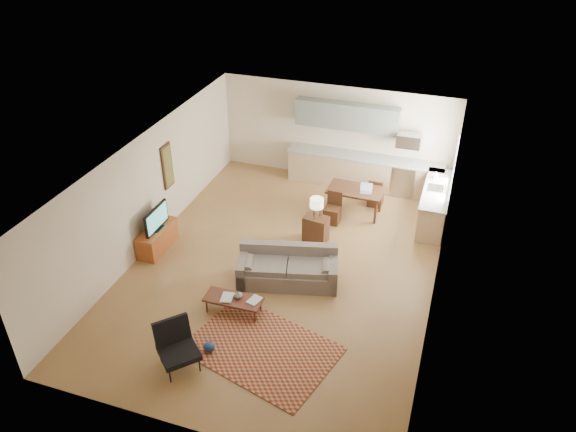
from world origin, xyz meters
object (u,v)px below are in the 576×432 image
(sofa, at_px, (288,267))
(armchair, at_px, (178,349))
(tv_credenza, at_px, (157,238))
(console_table, at_px, (316,229))
(dining_table, at_px, (355,201))
(coffee_table, at_px, (234,305))

(sofa, xyz_separation_m, armchair, (-1.05, -2.89, 0.05))
(tv_credenza, bearing_deg, armchair, -54.65)
(console_table, relative_size, dining_table, 0.47)
(sofa, distance_m, console_table, 1.70)
(coffee_table, xyz_separation_m, dining_table, (1.44, 4.46, 0.17))
(coffee_table, height_order, dining_table, dining_table)
(armchair, distance_m, console_table, 4.73)
(tv_credenza, xyz_separation_m, dining_table, (3.98, 2.98, 0.08))
(sofa, height_order, coffee_table, sofa)
(sofa, height_order, tv_credenza, sofa)
(console_table, bearing_deg, dining_table, 76.64)
(console_table, bearing_deg, armchair, -96.49)
(tv_credenza, distance_m, dining_table, 4.97)
(armchair, bearing_deg, console_table, 28.86)
(coffee_table, height_order, tv_credenza, tv_credenza)
(sofa, distance_m, armchair, 3.07)
(coffee_table, bearing_deg, sofa, 59.14)
(sofa, xyz_separation_m, tv_credenza, (-3.26, 0.23, -0.11))
(sofa, distance_m, tv_credenza, 3.27)
(sofa, distance_m, dining_table, 3.28)
(armchair, relative_size, tv_credenza, 0.72)
(armchair, distance_m, dining_table, 6.34)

